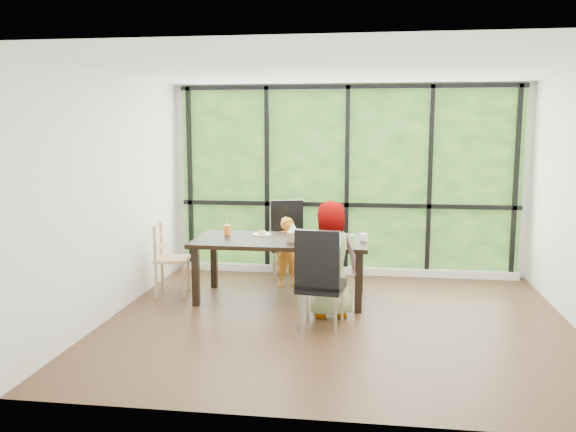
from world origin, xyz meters
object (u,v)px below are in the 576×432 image
object	(u,v)px
child_older	(329,259)
white_mug	(363,237)
chair_end_beech	(172,259)
plate_far	(262,234)
child_toddler	(288,252)
plate_near	(329,243)
tissue_box	(293,237)
dining_table	(281,269)
chair_window_leather	(288,240)
green_cup	(351,240)
chair_interior_leather	(321,279)
orange_cup	(227,230)

from	to	relation	value
child_older	white_mug	distance (m)	0.73
chair_end_beech	plate_far	distance (m)	1.17
chair_end_beech	child_toddler	xyz separation A→B (m)	(1.39, 0.59, 0.01)
plate_near	tissue_box	distance (m)	0.44
dining_table	child_toddler	distance (m)	0.63
child_toddler	plate_near	distance (m)	1.07
chair_end_beech	chair_window_leather	bearing A→B (deg)	-61.16
dining_table	plate_far	size ratio (longest dim) A/B	8.84
chair_window_leather	chair_end_beech	distance (m)	1.66
white_mug	chair_window_leather	bearing A→B (deg)	136.95
dining_table	child_older	size ratio (longest dim) A/B	1.62
plate_near	tissue_box	size ratio (longest dim) A/B	1.97
chair_window_leather	green_cup	world-z (taller)	chair_window_leather
tissue_box	chair_interior_leather	bearing A→B (deg)	-65.28
chair_window_leather	chair_interior_leather	world-z (taller)	same
plate_far	tissue_box	distance (m)	0.59
child_older	white_mug	xyz separation A→B (m)	(0.37, 0.61, 0.14)
chair_interior_leather	green_cup	size ratio (longest dim) A/B	8.44
orange_cup	white_mug	bearing A→B (deg)	-5.18
chair_end_beech	child_toddler	world-z (taller)	child_toddler
child_toddler	white_mug	size ratio (longest dim) A/B	10.75
orange_cup	plate_near	bearing A→B (deg)	-16.97
chair_interior_leather	orange_cup	bearing A→B (deg)	-36.04
dining_table	chair_interior_leather	xyz separation A→B (m)	(0.58, -1.03, 0.17)
orange_cup	plate_far	bearing A→B (deg)	7.59
plate_near	child_toddler	bearing A→B (deg)	125.70
child_toddler	plate_far	world-z (taller)	child_toddler
white_mug	chair_end_beech	bearing A→B (deg)	-179.98
chair_window_leather	plate_near	world-z (taller)	chair_window_leather
child_older	plate_near	size ratio (longest dim) A/B	4.83
child_older	orange_cup	size ratio (longest dim) A/B	10.35
chair_interior_leather	chair_end_beech	distance (m)	2.24
green_cup	chair_window_leather	bearing A→B (deg)	124.42
dining_table	white_mug	bearing A→B (deg)	1.93
chair_interior_leather	white_mug	world-z (taller)	chair_interior_leather
tissue_box	chair_end_beech	bearing A→B (deg)	173.81
chair_interior_leather	tissue_box	size ratio (longest dim) A/B	7.89
chair_interior_leather	orange_cup	xyz separation A→B (m)	(-1.29, 1.22, 0.27)
plate_far	white_mug	world-z (taller)	white_mug
child_toddler	chair_interior_leather	bearing A→B (deg)	-90.26
chair_window_leather	orange_cup	size ratio (longest dim) A/B	8.59
chair_end_beech	child_older	world-z (taller)	child_older
orange_cup	tissue_box	world-z (taller)	orange_cup
plate_far	orange_cup	distance (m)	0.44
chair_end_beech	plate_near	distance (m)	2.03
chair_interior_leather	green_cup	distance (m)	0.82
white_mug	tissue_box	bearing A→B (deg)	-168.42
chair_end_beech	plate_far	bearing A→B (deg)	-86.76
plate_far	white_mug	size ratio (longest dim) A/B	2.77
dining_table	chair_window_leather	xyz separation A→B (m)	(-0.06, 1.02, 0.17)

